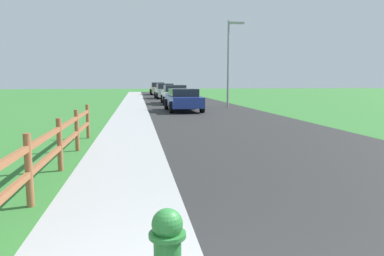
% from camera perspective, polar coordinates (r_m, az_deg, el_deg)
% --- Properties ---
extents(ground_plane, '(120.00, 120.00, 0.00)m').
position_cam_1_polar(ground_plane, '(27.00, -7.25, 3.46)').
color(ground_plane, '#337330').
extents(road_asphalt, '(7.00, 66.00, 0.01)m').
position_cam_1_polar(road_asphalt, '(29.28, -0.48, 3.84)').
color(road_asphalt, '#292929').
rests_on(road_asphalt, ground).
extents(curb_concrete, '(6.00, 66.00, 0.01)m').
position_cam_1_polar(curb_concrete, '(29.08, -13.28, 3.61)').
color(curb_concrete, '#A1A2A3').
rests_on(curb_concrete, ground).
extents(grass_verge, '(5.00, 66.00, 0.00)m').
position_cam_1_polar(grass_verge, '(29.24, -16.22, 3.54)').
color(grass_verge, '#337330').
rests_on(grass_verge, ground).
extents(rail_fence, '(0.11, 10.93, 1.10)m').
position_cam_1_polar(rail_fence, '(6.83, -22.01, -3.34)').
color(rail_fence, brown).
rests_on(rail_fence, ground).
extents(parked_suv_blue, '(2.12, 4.43, 1.38)m').
position_cam_1_polar(parked_suv_blue, '(22.30, -1.39, 4.53)').
color(parked_suv_blue, navy).
rests_on(parked_suv_blue, ground).
extents(parked_car_white, '(2.11, 5.01, 1.52)m').
position_cam_1_polar(parked_car_white, '(29.59, -2.79, 5.37)').
color(parked_car_white, white).
rests_on(parked_car_white, ground).
extents(parked_car_silver, '(2.13, 4.31, 1.58)m').
position_cam_1_polar(parked_car_silver, '(38.54, -4.32, 5.86)').
color(parked_car_silver, '#B7BABF').
rests_on(parked_car_silver, ground).
extents(parked_car_beige, '(2.09, 4.82, 1.64)m').
position_cam_1_polar(parked_car_beige, '(49.45, -5.43, 6.22)').
color(parked_car_beige, '#C6B793').
rests_on(parked_car_beige, ground).
extents(street_lamp, '(1.17, 0.20, 5.99)m').
position_cam_1_polar(street_lamp, '(25.82, 6.00, 11.27)').
color(street_lamp, gray).
rests_on(street_lamp, ground).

